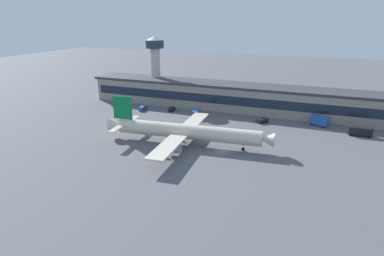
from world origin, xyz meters
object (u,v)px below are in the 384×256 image
baggage_tug (172,109)px  belt_loader (143,108)px  fuel_truck (360,131)px  control_tower (155,61)px  catering_truck (319,120)px  airliner (185,132)px  stair_truck (197,113)px  pushback_tractor (262,120)px

baggage_tug → belt_loader: 14.42m
fuel_truck → belt_loader: 95.21m
control_tower → fuel_truck: 103.02m
fuel_truck → catering_truck: bearing=154.4°
belt_loader → baggage_tug: bearing=13.6°
airliner → stair_truck: 34.13m
control_tower → baggage_tug: (17.53, -17.59, -19.67)m
airliner → pushback_tractor: 41.54m
belt_loader → fuel_truck: bearing=-1.0°
control_tower → belt_loader: (3.52, -20.98, -19.60)m
catering_truck → stair_truck: bearing=-171.0°
stair_truck → belt_loader: bearing=175.0°
stair_truck → catering_truck: (51.14, 8.12, 0.31)m
control_tower → belt_loader: bearing=-80.5°
catering_truck → airliner: bearing=-136.0°
control_tower → pushback_tractor: (61.10, -20.10, -19.71)m
fuel_truck → stair_truck: bearing=-179.2°
airliner → stair_truck: bearing=104.8°
stair_truck → fuel_truck: stair_truck is taller
control_tower → pushback_tractor: 67.27m
pushback_tractor → belt_loader: belt_loader is taller
fuel_truck → belt_loader: size_ratio=1.28×
baggage_tug → control_tower: bearing=134.9°
airliner → control_tower: bearing=126.2°
control_tower → catering_truck: 87.00m
catering_truck → belt_loader: bearing=-176.0°
stair_truck → baggage_tug: size_ratio=1.65×
pushback_tractor → baggage_tug: bearing=176.7°
pushback_tractor → belt_loader: 57.59m
stair_truck → catering_truck: size_ratio=0.81×
control_tower → airliner: bearing=-53.8°
catering_truck → belt_loader: catering_truck is taller
fuel_truck → airliner: bearing=-149.6°
fuel_truck → baggage_tug: fuel_truck is taller
airliner → baggage_tug: size_ratio=16.22×
pushback_tractor → belt_loader: size_ratio=0.80×
airliner → belt_loader: (-37.67, 35.39, -3.66)m
stair_truck → pushback_tractor: bearing=6.8°
stair_truck → catering_truck: bearing=9.0°
fuel_truck → belt_loader: (-95.20, 1.64, -0.73)m
control_tower → pushback_tractor: bearing=-18.2°
fuel_truck → belt_loader: bearing=179.0°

